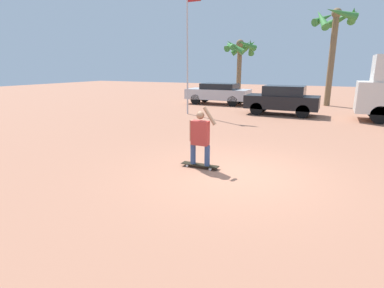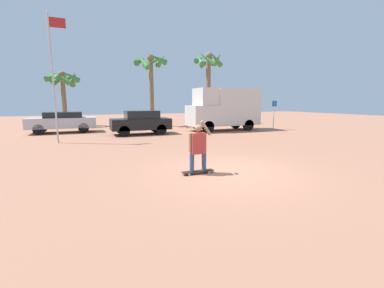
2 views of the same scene
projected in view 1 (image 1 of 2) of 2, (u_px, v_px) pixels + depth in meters
ground_plane at (234, 174)px, 7.47m from camera, size 80.00×80.00×0.00m
skateboard at (200, 165)px, 7.92m from camera, size 1.02×0.24×0.08m
person_skateboarder at (200, 135)px, 7.72m from camera, size 0.74×0.22×1.55m
parked_car_black at (282, 100)px, 16.62m from camera, size 3.91×1.76×1.60m
parked_car_silver at (218, 93)px, 21.44m from camera, size 4.45×1.91×1.48m
palm_tree_center_background at (335, 27)px, 19.51m from camera, size 2.94×2.95×6.42m
palm_tree_far_left at (239, 50)px, 25.33m from camera, size 2.98×2.93×4.95m
flagpole at (188, 46)px, 16.15m from camera, size 0.85×0.12×6.62m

